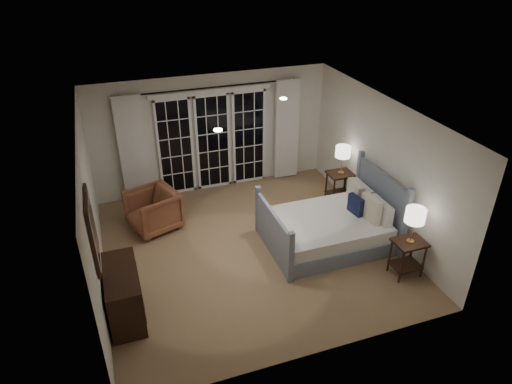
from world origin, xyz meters
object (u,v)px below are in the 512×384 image
object	(u,v)px
dresser	(124,294)
nightstand_left	(408,253)
bed	(330,227)
lamp_right	(343,152)
lamp_left	(415,216)
nightstand_right	(340,183)
armchair	(153,210)

from	to	relation	value
dresser	nightstand_left	bearing A→B (deg)	-7.14
bed	nightstand_left	world-z (taller)	bed
nightstand_left	lamp_right	xyz separation A→B (m)	(0.09, 2.44, 0.71)
lamp_left	nightstand_right	bearing A→B (deg)	87.98
armchair	lamp_left	bearing A→B (deg)	34.59
nightstand_left	dresser	world-z (taller)	dresser
bed	armchair	bearing A→B (deg)	152.63
nightstand_right	armchair	distance (m)	3.78
lamp_right	dresser	xyz separation A→B (m)	(-4.49, -1.89, -0.74)
bed	dresser	xyz separation A→B (m)	(-3.65, -0.66, 0.08)
nightstand_right	armchair	size ratio (longest dim) A/B	0.79
nightstand_right	armchair	bearing A→B (deg)	175.76
lamp_left	dresser	xyz separation A→B (m)	(-4.41, 0.55, -0.73)
nightstand_left	lamp_right	distance (m)	2.54
armchair	dresser	world-z (taller)	dresser
nightstand_right	lamp_left	distance (m)	2.54
nightstand_right	armchair	xyz separation A→B (m)	(-3.77, 0.28, -0.06)
bed	nightstand_right	world-z (taller)	bed
bed	nightstand_left	bearing A→B (deg)	-57.93
bed	lamp_right	xyz separation A→B (m)	(0.84, 1.23, 0.82)
bed	nightstand_right	size ratio (longest dim) A/B	3.17
lamp_right	dresser	bearing A→B (deg)	-157.18
lamp_left	dresser	world-z (taller)	lamp_left
nightstand_left	dresser	bearing A→B (deg)	172.86
nightstand_right	nightstand_left	bearing A→B (deg)	-92.02
lamp_right	dresser	distance (m)	4.93
bed	lamp_left	bearing A→B (deg)	-57.93
nightstand_left	nightstand_right	bearing A→B (deg)	87.98
bed	lamp_right	bearing A→B (deg)	55.70
nightstand_right	armchair	world-z (taller)	armchair
nightstand_left	nightstand_right	world-z (taller)	nightstand_right
armchair	nightstand_right	bearing A→B (deg)	66.82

